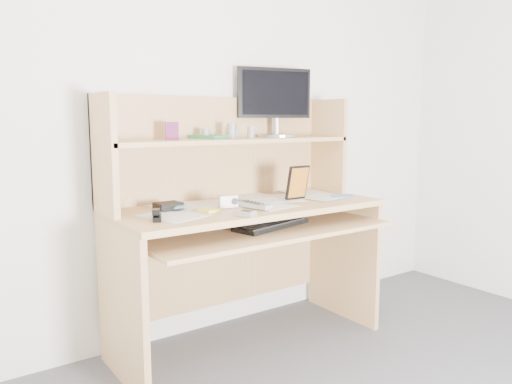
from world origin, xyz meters
TOP-DOWN VIEW (x-y plane):
  - back_wall at (0.00, 1.80)m, footprint 3.60×0.04m
  - desk at (0.00, 1.56)m, footprint 1.40×0.70m
  - paper_clutter at (0.00, 1.48)m, footprint 1.32×0.54m
  - keyboard at (0.05, 1.35)m, footprint 0.44×0.24m
  - tv_remote at (-0.05, 1.37)m, footprint 0.11×0.21m
  - flip_phone at (-0.19, 1.23)m, footprint 0.08×0.11m
  - stapler at (-0.54, 1.38)m, footprint 0.09×0.14m
  - wallet at (-0.40, 1.57)m, footprint 0.12×0.10m
  - sticky_note_pad at (-0.26, 1.43)m, footprint 0.10×0.10m
  - digital_camera at (-0.14, 1.44)m, footprint 0.10×0.05m
  - game_case at (0.28, 1.43)m, footprint 0.13×0.01m
  - blue_pen at (0.56, 1.37)m, footprint 0.14×0.04m
  - card_box at (-0.34, 1.65)m, footprint 0.07×0.04m
  - shelf_book at (-0.10, 1.68)m, footprint 0.18×0.22m
  - chip_stack_a at (0.05, 1.67)m, footprint 0.05×0.05m
  - chip_stack_b at (0.09, 1.58)m, footprint 0.04×0.04m
  - chip_stack_c at (-0.14, 1.67)m, footprint 0.05×0.05m
  - chip_stack_d at (-0.00, 1.63)m, footprint 0.06×0.06m
  - monitor at (0.34, 1.70)m, footprint 0.45×0.23m

SIDE VIEW (x-z plane):
  - keyboard at x=0.05m, z-range 0.65..0.68m
  - desk at x=0.00m, z-range 0.04..1.34m
  - paper_clutter at x=0.00m, z-range 0.75..0.76m
  - sticky_note_pad at x=-0.26m, z-range 0.75..0.76m
  - blue_pen at x=0.56m, z-range 0.76..0.76m
  - tv_remote at x=-0.05m, z-range 0.76..0.78m
  - flip_phone at x=-0.19m, z-range 0.76..0.78m
  - wallet at x=-0.40m, z-range 0.76..0.79m
  - stapler at x=-0.54m, z-range 0.76..0.80m
  - digital_camera at x=-0.14m, z-range 0.76..0.81m
  - game_case at x=0.28m, z-range 0.76..0.94m
  - shelf_book at x=-0.10m, z-range 1.08..1.10m
  - chip_stack_a at x=0.05m, z-range 1.08..1.13m
  - chip_stack_c at x=-0.14m, z-range 1.08..1.13m
  - chip_stack_b at x=0.09m, z-range 1.08..1.14m
  - chip_stack_d at x=0.00m, z-range 1.08..1.16m
  - card_box at x=-0.34m, z-range 1.08..1.17m
  - back_wall at x=0.00m, z-range 0.00..2.50m
  - monitor at x=0.34m, z-range 1.09..1.48m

